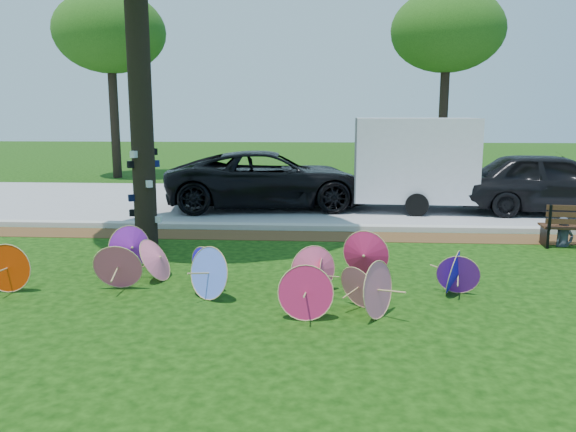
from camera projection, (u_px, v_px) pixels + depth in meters
The scene contains 10 objects.
ground at pixel (243, 305), 7.80m from camera, with size 90.00×90.00×0.00m, color black.
mulch_strip at pixel (273, 235), 12.21m from camera, with size 90.00×1.00×0.01m, color #472D16.
curb at pixel (275, 227), 12.89m from camera, with size 90.00×0.30×0.12m, color #B7B5AD.
street at pixel (287, 201), 16.97m from camera, with size 90.00×8.00×0.01m, color gray.
parasol_pile at pixel (253, 269), 8.30m from camera, with size 7.35×2.76×0.79m.
black_van at pixel (270, 180), 15.71m from camera, with size 2.64×5.72×1.59m, color black.
dark_pickup at pixel (551, 183), 14.77m from camera, with size 1.94×4.82×1.64m, color black.
cargo_trailer at pixel (414, 159), 15.24m from camera, with size 3.15×1.99×2.80m, color silver.
person_left at pixel (566, 218), 11.15m from camera, with size 0.42×0.27×1.14m, color #343B46.
bg_trees at pixel (405, 29), 21.16m from camera, with size 25.80×6.42×7.40m.
Camera 1 is at (1.12, -7.39, 2.62)m, focal length 35.00 mm.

